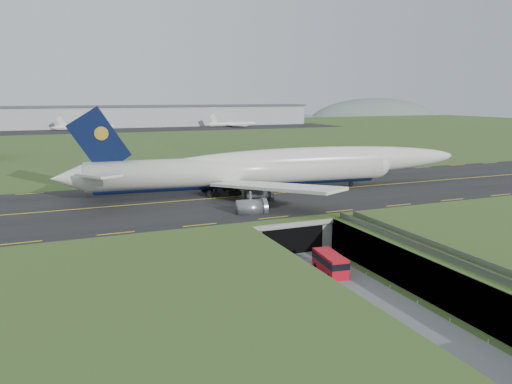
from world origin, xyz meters
name	(u,v)px	position (x,y,z in m)	size (l,w,h in m)	color
ground	(314,269)	(0.00, 0.00, 0.00)	(900.00, 900.00, 0.00)	#3C5221
airfield_deck	(315,252)	(0.00, 0.00, 3.00)	(800.00, 800.00, 6.00)	gray
trench_road	(339,284)	(0.00, -7.50, 0.10)	(12.00, 75.00, 0.20)	slate
taxiway	(243,196)	(0.00, 33.00, 6.09)	(800.00, 44.00, 0.18)	black
tunnel_portal	(273,225)	(0.00, 16.71, 3.33)	(17.00, 22.30, 6.00)	gray
guideway	(455,266)	(11.00, -19.11, 5.32)	(3.00, 53.00, 7.05)	#A8A8A3
jumbo_jet	(272,168)	(8.39, 36.21, 11.56)	(97.84, 62.10, 20.64)	silver
shuttle_tram	(330,263)	(1.17, -2.95, 1.77)	(3.78, 8.19, 3.22)	red
cargo_terminal	(108,116)	(-0.11, 299.41, 13.96)	(320.00, 67.00, 15.60)	#B2B2B2
distant_hills	(162,129)	(64.38, 430.00, -4.00)	(700.00, 91.00, 60.00)	slate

